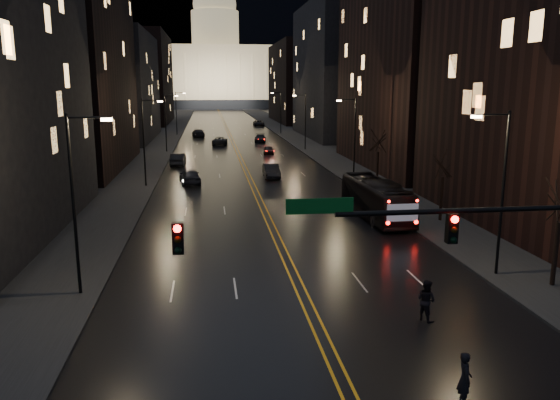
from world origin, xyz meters
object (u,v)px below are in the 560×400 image
object	(u,v)px
bus	(376,199)
pedestrian_b	(426,300)
oncoming_car_b	(178,159)
oncoming_car_a	(190,176)
receding_car_a	(271,171)
pedestrian_a	(465,379)
traffic_signal	(518,240)

from	to	relation	value
bus	pedestrian_b	distance (m)	19.36
oncoming_car_b	pedestrian_b	size ratio (longest dim) A/B	2.64
oncoming_car_a	receding_car_a	distance (m)	9.47
bus	receding_car_a	bearing A→B (deg)	104.75
bus	oncoming_car_a	size ratio (longest dim) A/B	2.23
oncoming_car_a	pedestrian_b	distance (m)	37.93
receding_car_a	pedestrian_b	world-z (taller)	pedestrian_b
bus	oncoming_car_a	world-z (taller)	bus
oncoming_car_a	pedestrian_a	distance (m)	43.82
receding_car_a	pedestrian_b	bearing A→B (deg)	-86.04
bus	oncoming_car_a	bearing A→B (deg)	129.28
bus	pedestrian_a	size ratio (longest dim) A/B	5.88
oncoming_car_b	pedestrian_b	distance (m)	51.89
traffic_signal	bus	distance (m)	24.43
oncoming_car_b	pedestrian_a	bearing A→B (deg)	103.52
pedestrian_a	bus	bearing A→B (deg)	-1.18
traffic_signal	pedestrian_a	xyz separation A→B (m)	(-2.32, -1.47, -4.17)
oncoming_car_a	oncoming_car_b	world-z (taller)	oncoming_car_a
bus	pedestrian_a	world-z (taller)	bus
traffic_signal	bus	world-z (taller)	traffic_signal
traffic_signal	oncoming_car_a	distance (m)	43.21
pedestrian_b	pedestrian_a	bearing A→B (deg)	138.39
oncoming_car_b	pedestrian_a	world-z (taller)	pedestrian_a
pedestrian_b	bus	bearing A→B (deg)	-40.72
oncoming_car_a	receding_car_a	bearing A→B (deg)	-170.22
traffic_signal	pedestrian_b	size ratio (longest dim) A/B	9.14
traffic_signal	oncoming_car_b	size ratio (longest dim) A/B	3.46
oncoming_car_a	pedestrian_a	xyz separation A→B (m)	(10.11, -42.64, 0.09)
oncoming_car_b	receding_car_a	bearing A→B (deg)	136.19
pedestrian_a	receding_car_a	bearing A→B (deg)	11.10
oncoming_car_a	pedestrian_a	world-z (taller)	pedestrian_a
receding_car_a	pedestrian_b	distance (m)	39.10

